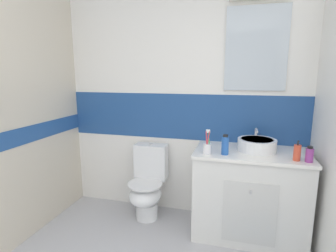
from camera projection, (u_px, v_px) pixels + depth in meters
wall_back_tiled at (184, 102)px, 2.91m from camera, size 3.20×0.20×2.50m
vanity_cabinet at (249, 193)px, 2.56m from camera, size 1.04×0.61×0.85m
sink_basin at (257, 144)px, 2.48m from camera, size 0.35×0.40×0.18m
toilet at (148, 185)px, 2.89m from camera, size 0.37×0.50×0.81m
toothbrush_cup at (207, 147)px, 2.39m from camera, size 0.07×0.07×0.23m
soap_dispenser at (297, 153)px, 2.19m from camera, size 0.06×0.06×0.17m
shampoo_bottle_tall at (225, 145)px, 2.36m from camera, size 0.06×0.06×0.18m
lotion_bottle_short at (309, 155)px, 2.16m from camera, size 0.06×0.06×0.13m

